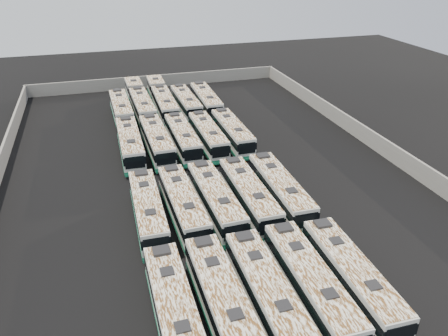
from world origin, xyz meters
TOP-DOWN VIEW (x-y plane):
  - ground at (0.00, 0.00)m, footprint 140.00×140.00m
  - perimeter_wall at (0.00, 0.00)m, footprint 45.20×73.20m
  - bus_front_far_left at (-7.66, -21.05)m, footprint 2.52×11.79m
  - bus_front_left at (-4.37, -21.03)m, footprint 2.68×12.02m
  - bus_front_center at (-1.20, -21.21)m, footprint 2.53×11.89m
  - bus_front_right at (2.11, -21.10)m, footprint 2.69×12.01m
  - bus_front_far_right at (5.37, -21.22)m, footprint 2.72×11.71m
  - bus_midfront_far_left at (-7.65, -7.97)m, footprint 2.64×11.57m
  - bus_midfront_left at (-4.39, -7.97)m, footprint 2.74×11.76m
  - bus_midfront_center at (-1.24, -8.05)m, footprint 2.81×11.91m
  - bus_midfront_right at (2.07, -8.16)m, footprint 2.52×11.86m
  - bus_midfront_far_right at (5.34, -8.13)m, footprint 2.75×12.03m
  - bus_midback_far_left at (-7.68, 7.56)m, footprint 2.64×11.94m
  - bus_midback_left at (-4.42, 7.49)m, footprint 2.76×12.01m
  - bus_midback_center at (-1.16, 7.61)m, footprint 2.54×11.57m
  - bus_midback_right at (2.11, 7.45)m, footprint 2.49×11.47m
  - bus_midback_far_right at (5.37, 7.53)m, footprint 2.47×11.55m
  - bus_back_far_left at (-7.63, 20.62)m, footprint 2.69×11.84m
  - bus_back_left at (-4.55, 23.90)m, footprint 2.85×18.48m
  - bus_back_center at (-1.09, 23.94)m, footprint 2.82×18.47m
  - bus_back_right at (2.14, 20.77)m, footprint 2.62×11.57m
  - bus_back_far_right at (5.30, 20.66)m, footprint 2.79×11.99m

SIDE VIEW (x-z plane):
  - ground at x=0.00m, z-range 0.00..0.00m
  - perimeter_wall at x=0.00m, z-range 0.00..2.20m
  - bus_midback_right at x=2.11m, z-range 0.04..3.26m
  - bus_midfront_far_left at x=-7.65m, z-range 0.04..3.28m
  - bus_back_right at x=2.14m, z-range 0.04..3.28m
  - bus_midback_far_right at x=5.37m, z-range 0.04..3.29m
  - bus_midback_center at x=-1.16m, z-range 0.04..3.29m
  - bus_front_far_right at x=5.37m, z-range 0.04..3.32m
  - bus_midfront_left at x=-4.39m, z-range 0.04..3.33m
  - bus_front_far_left at x=-7.66m, z-range 0.04..3.36m
  - bus_back_far_left at x=-7.63m, z-range 0.04..3.36m
  - bus_back_center at x=-1.09m, z-range 0.04..3.38m
  - bus_midfront_center at x=-1.24m, z-range 0.04..3.38m
  - bus_back_left at x=-4.55m, z-range 0.04..3.38m
  - bus_midfront_right at x=2.07m, z-range 0.04..3.38m
  - bus_front_center at x=-1.20m, z-range 0.04..3.39m
  - bus_midback_far_left at x=-7.68m, z-range 0.04..3.40m
  - bus_back_far_right at x=5.30m, z-range 0.04..3.40m
  - bus_midback_left at x=-4.42m, z-range 0.04..3.41m
  - bus_front_right at x=2.11m, z-range 0.04..3.41m
  - bus_midfront_far_right at x=5.34m, z-range 0.04..3.42m
  - bus_front_left at x=-4.37m, z-range 0.04..3.42m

